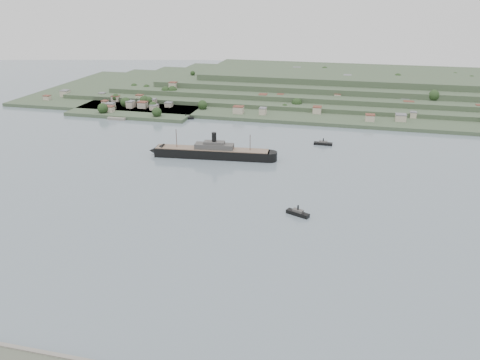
# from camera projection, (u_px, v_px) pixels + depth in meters

# --- Properties ---
(ground) EXTENTS (1400.00, 1400.00, 0.00)m
(ground) POSITION_uv_depth(u_px,v_px,m) (253.00, 214.00, 314.74)
(ground) COLOR slate
(ground) RESTS_ON ground
(far_peninsula) EXTENTS (760.00, 309.00, 30.00)m
(far_peninsula) POSITION_uv_depth(u_px,v_px,m) (330.00, 88.00, 657.95)
(far_peninsula) COLOR #30432D
(far_peninsula) RESTS_ON ground
(steamship) EXTENTS (117.29, 23.44, 28.13)m
(steamship) POSITION_uv_depth(u_px,v_px,m) (209.00, 152.00, 418.83)
(steamship) COLOR black
(steamship) RESTS_ON ground
(tugboat) EXTENTS (16.58, 10.52, 7.30)m
(tugboat) POSITION_uv_depth(u_px,v_px,m) (298.00, 213.00, 312.77)
(tugboat) COLOR black
(tugboat) RESTS_ON ground
(ferry_west) EXTENTS (18.47, 11.14, 6.71)m
(ferry_west) POSITION_uv_depth(u_px,v_px,m) (186.00, 118.00, 544.18)
(ferry_west) COLOR black
(ferry_west) RESTS_ON ground
(ferry_east) EXTENTS (17.96, 5.47, 6.68)m
(ferry_east) POSITION_uv_depth(u_px,v_px,m) (323.00, 143.00, 454.39)
(ferry_east) COLOR black
(ferry_east) RESTS_ON ground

